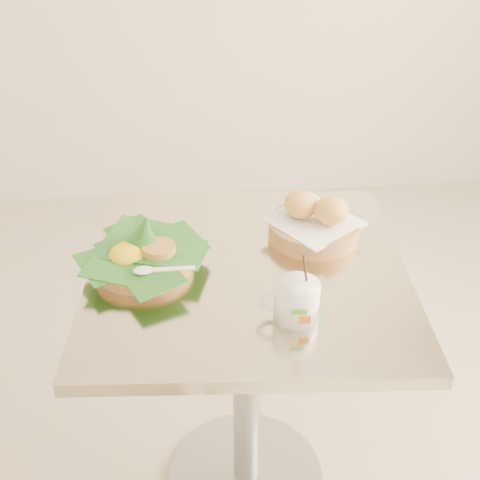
{
  "coord_description": "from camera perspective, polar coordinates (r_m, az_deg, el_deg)",
  "views": [
    {
      "loc": [
        0.07,
        -1.06,
        1.52
      ],
      "look_at": [
        0.16,
        0.03,
        0.82
      ],
      "focal_mm": 45.0,
      "sensor_mm": 36.0,
      "label": 1
    }
  ],
  "objects": [
    {
      "name": "cafe_table",
      "position": [
        1.48,
        0.66,
        -9.55
      ],
      "size": [
        0.74,
        0.74,
        0.75
      ],
      "rotation": [
        0.0,
        0.0,
        -0.06
      ],
      "color": "gray",
      "rests_on": "floor"
    },
    {
      "name": "bread_basket",
      "position": [
        1.43,
        7.05,
        1.65
      ],
      "size": [
        0.25,
        0.25,
        0.11
      ],
      "rotation": [
        0.0,
        0.0,
        -0.15
      ],
      "color": "#A47546",
      "rests_on": "cafe_table"
    },
    {
      "name": "coffee_mug",
      "position": [
        1.18,
        5.28,
        -5.63
      ],
      "size": [
        0.12,
        0.09,
        0.15
      ],
      "rotation": [
        0.0,
        0.0,
        -0.06
      ],
      "color": "white",
      "rests_on": "cafe_table"
    },
    {
      "name": "rice_basket",
      "position": [
        1.34,
        -9.23,
        -1.17
      ],
      "size": [
        0.27,
        0.27,
        0.14
      ],
      "rotation": [
        0.0,
        0.0,
        0.32
      ],
      "color": "#A47546",
      "rests_on": "cafe_table"
    }
  ]
}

